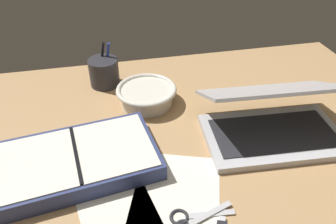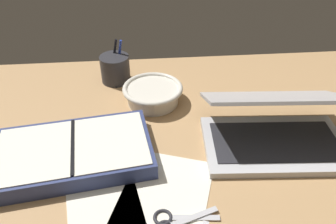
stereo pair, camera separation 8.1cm
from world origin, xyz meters
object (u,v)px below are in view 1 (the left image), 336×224
laptop (272,119)px  pen_cup (104,72)px  scissors (189,220)px  planner (77,161)px  bowl (147,95)px

laptop → pen_cup: laptop is taller
pen_cup → scissors: bearing=-77.0°
planner → scissors: (20.96, -19.10, -1.89)cm
laptop → planner: size_ratio=0.95×
laptop → scissors: laptop is taller
bowl → scissors: size_ratio=1.33×
planner → bowl: bearing=41.4°
pen_cup → planner: size_ratio=0.35×
laptop → pen_cup: size_ratio=2.70×
pen_cup → scissors: 56.66cm
pen_cup → planner: 36.97cm
laptop → bowl: (-28.92, 20.21, -1.42)cm
planner → scissors: bearing=-50.1°
scissors → pen_cup: bearing=96.7°
laptop → planner: 48.52cm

